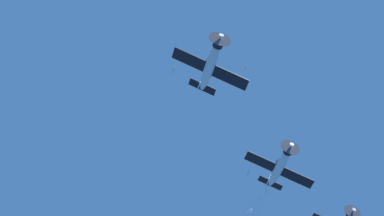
% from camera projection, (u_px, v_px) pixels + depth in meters
% --- Properties ---
extents(airplane_lead, '(8.71, 9.16, 3.75)m').
position_uv_depth(airplane_lead, '(211.00, 64.00, 68.92)').
color(airplane_lead, silver).
extents(airplane_left_wingman, '(8.71, 9.23, 3.58)m').
position_uv_depth(airplane_left_wingman, '(280.00, 166.00, 78.10)').
color(airplane_left_wingman, silver).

